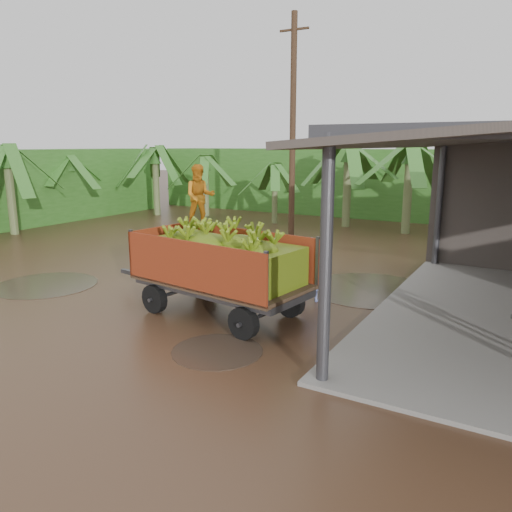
{
  "coord_description": "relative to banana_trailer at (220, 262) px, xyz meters",
  "views": [
    {
      "loc": [
        8.12,
        -10.76,
        3.82
      ],
      "look_at": [
        2.61,
        -1.2,
        1.36
      ],
      "focal_mm": 35.0,
      "sensor_mm": 36.0,
      "label": 1
    }
  ],
  "objects": [
    {
      "name": "hedge_north",
      "position": [
        -3.96,
        17.69,
        0.57
      ],
      "size": [
        22.0,
        3.0,
        3.6
      ],
      "primitive_type": "cube",
      "color": "#2D661E",
      "rests_on": "ground"
    },
    {
      "name": "hedge_west",
      "position": [
        -15.96,
        5.69,
        0.57
      ],
      "size": [
        3.0,
        18.0,
        3.6
      ],
      "primitive_type": "cube",
      "color": "#2D661E",
      "rests_on": "ground"
    },
    {
      "name": "utility_pole",
      "position": [
        -2.68,
        9.16,
        3.19
      ],
      "size": [
        1.2,
        0.24,
        8.73
      ],
      "color": "#47301E",
      "rests_on": "ground"
    },
    {
      "name": "ground",
      "position": [
        -1.96,
        1.69,
        -1.23
      ],
      "size": [
        100.0,
        100.0,
        0.0
      ],
      "primitive_type": "plane",
      "color": "black",
      "rests_on": "ground"
    },
    {
      "name": "banana_plants",
      "position": [
        -6.67,
        8.53,
        0.62
      ],
      "size": [
        24.64,
        20.68,
        4.14
      ],
      "color": "#2D661E",
      "rests_on": "ground"
    },
    {
      "name": "man_blue",
      "position": [
        1.37,
        1.97,
        -0.42
      ],
      "size": [
        0.65,
        0.49,
        1.62
      ],
      "primitive_type": "imported",
      "rotation": [
        0.0,
        0.0,
        3.32
      ],
      "color": "#7C90E2",
      "rests_on": "ground"
    },
    {
      "name": "banana_trailer",
      "position": [
        0.0,
        0.0,
        0.0
      ],
      "size": [
        5.67,
        2.47,
        3.37
      ],
      "rotation": [
        0.0,
        0.0,
        -0.14
      ],
      "color": "#BE3B1B",
      "rests_on": "ground"
    }
  ]
}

